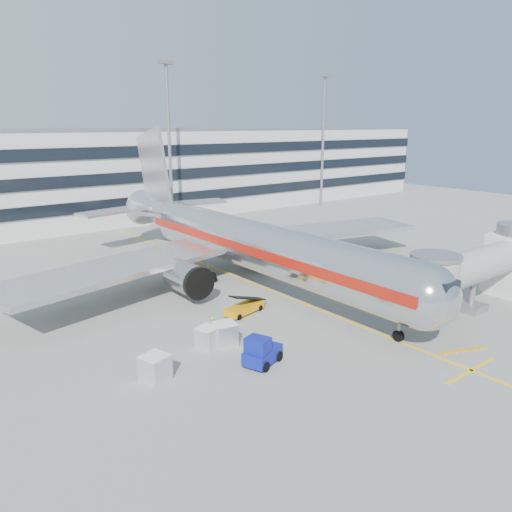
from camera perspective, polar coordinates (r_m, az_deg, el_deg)
ground at (r=45.25m, az=7.71°, el=-6.30°), size 180.00×180.00×0.00m
lead_in_line at (r=52.27m, az=-0.14°, el=-3.23°), size 0.25×70.00×0.01m
stop_bar at (r=37.77m, az=23.39°, el=-11.90°), size 6.00×0.25×0.01m
main_jet at (r=52.44m, az=-1.30°, el=1.63°), size 50.95×48.70×16.06m
jet_bridge at (r=49.25m, az=24.67°, el=-1.06°), size 17.80×4.50×7.00m
terminal at (r=92.72m, az=-18.91°, el=8.85°), size 150.00×24.25×15.60m
light_mast_centre at (r=80.97m, az=-9.92°, el=13.68°), size 2.40×1.20×25.45m
light_mast_east at (r=101.65m, az=7.70°, el=13.96°), size 2.40×1.20×25.45m
belt_loader at (r=44.22m, az=-1.36°, el=-5.90°), size 4.26×2.24×1.99m
baggage_tug at (r=35.13m, az=0.57°, el=-10.93°), size 3.30×2.66×2.18m
cargo_container_left at (r=33.93m, az=-11.47°, el=-12.39°), size 2.02×2.02×1.72m
cargo_container_right at (r=37.97m, az=-5.54°, el=-9.21°), size 1.85×1.85×1.57m
cargo_container_front at (r=38.32m, az=-3.55°, el=-8.83°), size 1.91×1.91×1.70m
ramp_worker at (r=39.30m, az=-4.88°, el=-8.17°), size 0.75×0.77×1.78m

